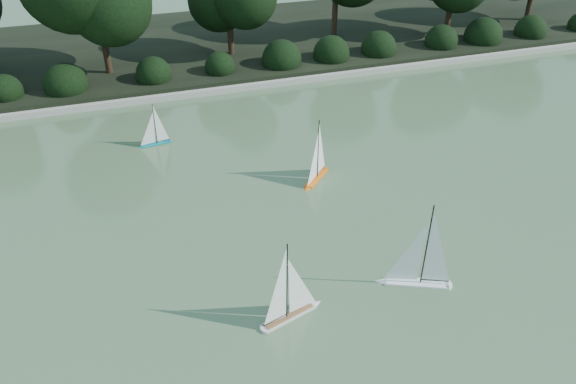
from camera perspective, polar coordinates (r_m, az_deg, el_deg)
The scene contains 8 objects.
ground at distance 9.87m, azimuth 4.29°, elevation -9.75°, with size 80.00×80.00×0.00m, color #3A5432.
pond_coping at distance 17.22m, azimuth -7.12°, elevation 10.29°, with size 40.00×0.35×0.18m, color gray.
far_bank at distance 20.89m, azimuth -9.54°, elevation 14.42°, with size 40.00×8.00×0.30m, color black.
shrub_hedge at distance 17.91m, azimuth -7.83°, elevation 12.39°, with size 29.10×1.10×1.10m.
sailboat_white_a at distance 9.98m, azimuth 12.57°, elevation -7.85°, with size 1.28×0.72×1.82m.
sailboat_white_b at distance 9.22m, azimuth 0.58°, elevation -11.27°, with size 1.20×0.52×1.65m.
sailboat_orange at distance 12.56m, azimuth 2.78°, elevation 2.12°, with size 0.90×0.89×1.54m.
sailboat_teal at distance 14.44m, azimuth -13.58°, elevation 5.32°, with size 0.87×0.23×1.18m.
Camera 1 is at (-2.96, -6.62, 6.71)m, focal length 35.00 mm.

